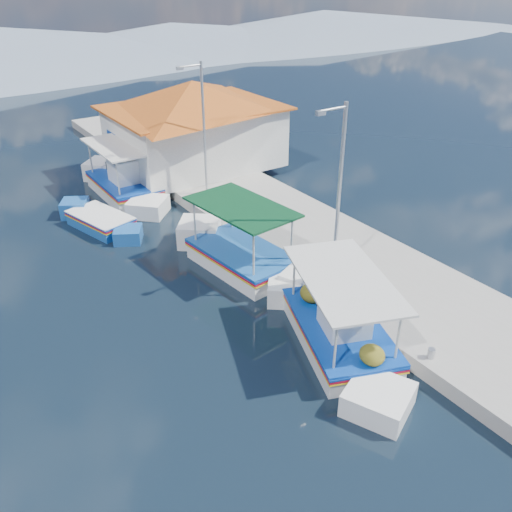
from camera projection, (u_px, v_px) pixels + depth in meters
ground at (257, 363)px, 15.44m from camera, size 160.00×160.00×0.00m
quay at (293, 230)px, 22.56m from camera, size 5.00×44.00×0.50m
bollards at (262, 241)px, 20.80m from camera, size 0.20×17.20×0.30m
main_caique at (337, 329)px, 16.05m from camera, size 4.10×7.40×2.61m
caique_green_canopy at (241, 257)px, 20.10m from camera, size 2.79×7.58×2.85m
caique_blue_hull at (101, 222)px, 23.21m from camera, size 2.51×5.22×0.96m
caique_far at (124, 184)px, 26.39m from camera, size 2.38×7.99×2.80m
harbor_building at (194, 122)px, 28.01m from camera, size 10.49×10.49×4.40m
lamp_post_near at (338, 185)px, 17.24m from camera, size 1.21×0.14×6.00m
lamp_post_far at (202, 124)px, 23.76m from camera, size 1.21×0.14×6.00m
mountain_ridge at (18, 46)px, 58.24m from camera, size 171.40×96.00×5.50m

